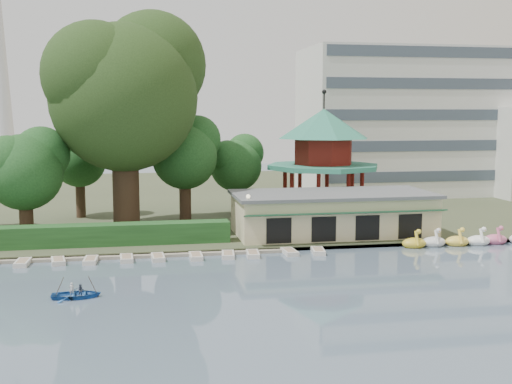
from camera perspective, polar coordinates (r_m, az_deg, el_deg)
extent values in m
plane|color=slate|center=(37.67, 1.98, -11.00)|extent=(220.00, 220.00, 0.00)
cube|color=#424930|center=(88.07, -5.28, -0.45)|extent=(220.00, 70.00, 0.40)
cube|color=gray|center=(54.08, -1.96, -5.24)|extent=(220.00, 0.60, 0.30)
cube|color=gray|center=(53.61, -14.80, -5.62)|extent=(34.00, 1.60, 0.24)
cube|color=beige|center=(60.41, 6.80, -2.01)|extent=(18.00, 8.00, 3.60)
cube|color=#595B5E|center=(60.14, 6.83, -0.17)|extent=(18.60, 8.60, 0.30)
cube|color=#194C2D|center=(56.25, 8.10, -1.88)|extent=(18.00, 1.59, 0.45)
cylinder|color=beige|center=(70.63, 5.94, -1.67)|extent=(10.40, 10.40, 1.20)
cylinder|color=#2C7C62|center=(70.06, 5.99, 2.26)|extent=(12.40, 12.40, 0.50)
cylinder|color=maroon|center=(69.94, 6.01, 3.61)|extent=(6.40, 6.40, 2.80)
cone|color=#2C7C62|center=(69.82, 6.04, 6.06)|extent=(10.00, 10.00, 3.20)
cylinder|color=black|center=(69.83, 6.07, 8.11)|extent=(0.16, 0.16, 1.80)
cube|color=silver|center=(92.98, 13.62, 6.08)|extent=(30.00, 14.00, 20.00)
cube|color=#215021|center=(56.90, -17.60, -3.78)|extent=(30.00, 2.00, 1.80)
cylinder|color=black|center=(55.53, -0.69, -2.55)|extent=(0.12, 0.12, 4.00)
sphere|color=beige|center=(55.22, -0.70, -0.40)|extent=(0.36, 0.36, 0.36)
cylinder|color=#3A281C|center=(63.29, -11.51, 1.34)|extent=(2.54, 2.54, 10.24)
sphere|color=#253E18|center=(63.00, -11.68, 8.21)|extent=(14.14, 14.14, 14.14)
sphere|color=#253E18|center=(65.28, -9.19, 11.10)|extent=(10.60, 10.60, 10.60)
sphere|color=#253E18|center=(61.77, -14.09, 10.08)|extent=(9.90, 9.90, 9.90)
cylinder|color=#3A281C|center=(62.47, -19.76, -1.54)|extent=(1.26, 1.26, 4.76)
sphere|color=#215021|center=(62.07, -19.90, 1.67)|extent=(6.98, 6.98, 6.98)
sphere|color=#215021|center=(62.77, -18.54, 3.18)|extent=(5.23, 5.23, 5.23)
sphere|color=#215021|center=(61.52, -21.16, 2.47)|extent=(4.88, 4.88, 4.88)
cylinder|color=#3A281C|center=(67.68, -6.31, -0.24)|extent=(1.23, 1.23, 5.42)
sphere|color=#215021|center=(67.29, -6.36, 3.15)|extent=(6.84, 6.84, 6.84)
sphere|color=#215021|center=(68.33, -5.29, 4.68)|extent=(5.13, 5.13, 5.13)
sphere|color=#215021|center=(66.47, -7.36, 4.02)|extent=(4.78, 4.78, 4.78)
cylinder|color=#3A281C|center=(72.35, -1.79, -0.17)|extent=(1.04, 1.04, 4.33)
sphere|color=#215021|center=(72.02, -1.80, 2.36)|extent=(5.80, 5.80, 5.80)
sphere|color=#215021|center=(72.96, -1.01, 3.51)|extent=(4.35, 4.35, 4.35)
sphere|color=#215021|center=(71.24, -2.54, 3.00)|extent=(4.06, 4.06, 4.06)
cylinder|color=#3A281C|center=(71.79, -15.33, -0.23)|extent=(1.01, 1.01, 4.93)
sphere|color=#215021|center=(71.44, -15.43, 2.67)|extent=(5.61, 5.61, 5.61)
sphere|color=#215021|center=(72.09, -14.52, 3.99)|extent=(4.21, 4.21, 4.21)
sphere|color=#215021|center=(70.91, -16.29, 3.41)|extent=(3.93, 3.93, 3.93)
ellipsoid|color=gold|center=(57.74, 13.87, -4.46)|extent=(2.16, 1.44, 0.99)
cylinder|color=gold|center=(57.14, 14.12, -4.02)|extent=(0.26, 0.79, 1.29)
sphere|color=gold|center=(56.75, 14.26, -3.43)|extent=(0.44, 0.44, 0.44)
ellipsoid|color=silver|center=(58.71, 15.51, -4.32)|extent=(2.16, 1.44, 0.99)
cylinder|color=silver|center=(58.12, 15.77, -3.89)|extent=(0.26, 0.79, 1.29)
sphere|color=silver|center=(57.74, 15.92, -3.31)|extent=(0.44, 0.44, 0.44)
ellipsoid|color=yellow|center=(59.61, 17.44, -4.21)|extent=(2.16, 1.44, 0.99)
cylinder|color=yellow|center=(59.04, 17.71, -3.79)|extent=(0.26, 0.79, 1.29)
sphere|color=yellow|center=(58.66, 17.87, -3.22)|extent=(0.44, 0.44, 0.44)
ellipsoid|color=white|center=(60.48, 19.15, -4.12)|extent=(2.16, 1.44, 0.99)
cylinder|color=white|center=(59.91, 19.43, -3.70)|extent=(0.26, 0.79, 1.29)
sphere|color=white|center=(59.54, 19.60, -3.14)|extent=(0.44, 0.44, 0.44)
ellipsoid|color=#D06085|center=(61.56, 20.50, -3.99)|extent=(2.16, 1.44, 0.99)
cylinder|color=#D06085|center=(61.00, 20.79, -3.57)|extent=(0.26, 0.79, 1.29)
sphere|color=#D06085|center=(60.64, 20.96, -3.02)|extent=(0.44, 0.44, 0.44)
cube|color=silver|center=(52.90, -20.03, -5.92)|extent=(1.07, 2.33, 0.36)
cube|color=silver|center=(52.63, -17.17, -5.87)|extent=(1.36, 2.43, 0.36)
cube|color=silver|center=(52.18, -14.48, -5.89)|extent=(1.11, 2.35, 0.36)
cube|color=silver|center=(52.19, -11.44, -5.80)|extent=(1.10, 2.34, 0.36)
cube|color=silver|center=(52.10, -8.71, -5.76)|extent=(1.10, 2.34, 0.36)
cube|color=silver|center=(52.15, -5.36, -5.70)|extent=(1.01, 2.30, 0.36)
cube|color=silver|center=(52.48, -2.50, -5.59)|extent=(1.26, 2.40, 0.36)
cube|color=silver|center=(52.73, -0.29, -5.53)|extent=(1.22, 2.39, 0.36)
cube|color=silver|center=(53.56, 3.00, -5.34)|extent=(1.12, 2.35, 0.36)
cube|color=silver|center=(54.06, 5.54, -5.25)|extent=(1.33, 2.42, 0.36)
imported|color=#255CA6|center=(42.67, -15.69, -8.46)|extent=(4.35, 3.12, 0.90)
imported|color=silver|center=(42.87, -16.07, -8.29)|extent=(0.31, 0.21, 0.85)
imported|color=#363E51|center=(42.44, -15.31, -8.44)|extent=(0.40, 0.31, 0.82)
cylinder|color=#3A281C|center=(42.83, -17.30, -8.60)|extent=(0.94, 0.29, 2.01)
cylinder|color=#3A281C|center=(42.60, -14.06, -8.57)|extent=(0.94, 0.29, 2.01)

